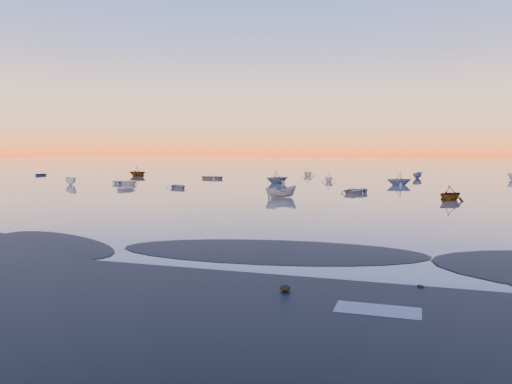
% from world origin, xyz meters
% --- Properties ---
extents(ground, '(600.00, 600.00, 0.00)m').
position_xyz_m(ground, '(0.00, 100.00, 0.00)').
color(ground, '#625852').
rests_on(ground, ground).
extents(mud_lobes, '(140.00, 6.00, 0.07)m').
position_xyz_m(mud_lobes, '(0.00, -1.00, 0.01)').
color(mud_lobes, black).
rests_on(mud_lobes, ground).
extents(moored_fleet, '(124.00, 58.00, 1.20)m').
position_xyz_m(moored_fleet, '(0.00, 53.00, 0.00)').
color(moored_fleet, silver).
rests_on(moored_fleet, ground).
extents(boat_near_left, '(3.94, 3.90, 0.98)m').
position_xyz_m(boat_near_left, '(-13.79, 41.17, 0.00)').
color(boat_near_left, slate).
rests_on(boat_near_left, ground).
extents(boat_near_center, '(3.75, 4.03, 1.34)m').
position_xyz_m(boat_near_center, '(4.04, 31.75, 0.00)').
color(boat_near_center, slate).
rests_on(boat_near_center, ground).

